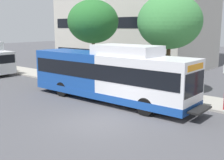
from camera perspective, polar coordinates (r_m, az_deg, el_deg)
name	(u,v)px	position (r m, az deg, el deg)	size (l,w,h in m)	color
ground_plane	(10,98)	(20.26, -19.98, -3.38)	(120.00, 120.00, 0.00)	#4C4C51
sidewalk_curb	(101,84)	(23.07, -2.27, -0.88)	(3.00, 56.00, 0.14)	#A8A399
transit_bus	(109,75)	(17.90, -0.59, 1.06)	(2.58, 12.25, 3.65)	white
street_tree_near_stop	(170,22)	(20.06, 11.64, 11.55)	(4.45, 4.45, 6.83)	#4C3823
street_tree_mid_block	(93,22)	(24.67, -3.88, 11.74)	(4.37, 4.37, 6.89)	#4C3823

